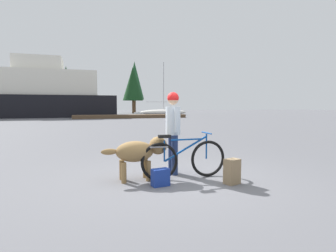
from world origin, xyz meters
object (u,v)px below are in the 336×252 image
(handbag_pannier, at_px, (160,177))
(dog, at_px, (140,152))
(person_cyclist, at_px, (173,124))
(sailboat_moored, at_px, (164,112))
(backpack, at_px, (232,171))
(bicycle, at_px, (184,159))
(ferry_boat, at_px, (21,95))

(handbag_pannier, bearing_deg, dog, 118.18)
(person_cyclist, xyz_separation_m, sailboat_moored, (10.64, 35.91, -0.58))
(dog, bearing_deg, sailboat_moored, 72.45)
(backpack, xyz_separation_m, handbag_pannier, (-1.33, 0.28, -0.08))
(dog, bearing_deg, person_cyclist, 18.87)
(dog, distance_m, backpack, 1.83)
(backpack, distance_m, handbag_pannier, 1.36)
(bicycle, height_order, ferry_boat, ferry_boat)
(bicycle, distance_m, ferry_boat, 35.94)
(dog, bearing_deg, handbag_pannier, -61.82)
(person_cyclist, distance_m, backpack, 1.59)
(bicycle, distance_m, dog, 0.91)
(dog, relative_size, ferry_boat, 0.06)
(dog, xyz_separation_m, handbag_pannier, (0.28, -0.52, -0.41))
(bicycle, distance_m, handbag_pannier, 0.73)
(bicycle, relative_size, person_cyclist, 1.02)
(dog, distance_m, ferry_boat, 35.53)
(bicycle, distance_m, backpack, 0.98)
(dog, bearing_deg, backpack, -26.65)
(dog, distance_m, sailboat_moored, 37.94)
(bicycle, relative_size, sailboat_moored, 0.22)
(person_cyclist, bearing_deg, handbag_pannier, -122.95)
(bicycle, xyz_separation_m, person_cyclist, (-0.08, 0.46, 0.67))
(person_cyclist, xyz_separation_m, ferry_boat, (-9.31, 34.14, 1.85))
(handbag_pannier, xyz_separation_m, sailboat_moored, (11.16, 36.70, 0.33))
(ferry_boat, bearing_deg, bicycle, -74.81)
(dog, height_order, ferry_boat, ferry_boat)
(handbag_pannier, height_order, sailboat_moored, sailboat_moored)
(bicycle, xyz_separation_m, backpack, (0.74, -0.62, -0.17))
(bicycle, bearing_deg, sailboat_moored, 73.80)
(backpack, bearing_deg, sailboat_moored, 75.12)
(person_cyclist, bearing_deg, sailboat_moored, 73.49)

